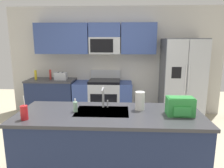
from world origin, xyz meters
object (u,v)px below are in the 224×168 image
(drink_cup_red, at_px, (24,113))
(backpack, at_px, (180,106))
(soap_dispenser, at_px, (75,106))
(paper_towel_roll, at_px, (140,101))
(pepper_mill, at_px, (50,75))
(sink_faucet, at_px, (103,96))
(range_oven, at_px, (103,99))
(toaster, at_px, (61,76))
(refrigerator, at_px, (182,80))
(bottle_yellow, at_px, (36,75))

(drink_cup_red, relative_size, backpack, 0.89)
(soap_dispenser, bearing_deg, paper_towel_roll, 8.52)
(pepper_mill, relative_size, paper_towel_roll, 0.97)
(paper_towel_roll, distance_m, backpack, 0.51)
(backpack, bearing_deg, sink_faucet, 166.35)
(range_oven, xyz_separation_m, soap_dispenser, (-0.14, -2.25, 0.53))
(range_oven, distance_m, paper_towel_roll, 2.31)
(backpack, bearing_deg, toaster, 133.55)
(refrigerator, xyz_separation_m, pepper_mill, (-3.06, 0.07, 0.09))
(drink_cup_red, xyz_separation_m, soap_dispenser, (0.52, 0.30, -0.02))
(paper_towel_roll, bearing_deg, refrigerator, 61.45)
(range_oven, xyz_separation_m, drink_cup_red, (-0.66, -2.55, 0.54))
(pepper_mill, xyz_separation_m, paper_towel_roll, (1.94, -2.12, 0.00))
(range_oven, distance_m, drink_cup_red, 2.69)
(refrigerator, height_order, drink_cup_red, refrigerator)
(bottle_yellow, distance_m, sink_faucet, 2.72)
(refrigerator, bearing_deg, drink_cup_red, -134.87)
(toaster, bearing_deg, paper_towel_roll, -51.07)
(paper_towel_roll, bearing_deg, soap_dispenser, -171.48)
(pepper_mill, height_order, paper_towel_roll, paper_towel_roll)
(bottle_yellow, distance_m, drink_cup_red, 2.68)
(bottle_yellow, distance_m, paper_towel_roll, 3.09)
(pepper_mill, bearing_deg, drink_cup_red, -77.01)
(pepper_mill, distance_m, drink_cup_red, 2.62)
(soap_dispenser, bearing_deg, range_oven, 86.37)
(toaster, xyz_separation_m, pepper_mill, (-0.26, 0.05, 0.03))
(soap_dispenser, xyz_separation_m, backpack, (1.30, -0.06, 0.05))
(bottle_yellow, height_order, drink_cup_red, drink_cup_red)
(pepper_mill, xyz_separation_m, sink_faucet, (1.45, -2.08, 0.05))
(soap_dispenser, distance_m, paper_towel_roll, 0.84)
(pepper_mill, relative_size, backpack, 0.73)
(soap_dispenser, xyz_separation_m, paper_towel_roll, (0.83, 0.12, 0.05))
(sink_faucet, height_order, soap_dispenser, sink_faucet)
(refrigerator, distance_m, paper_towel_roll, 2.34)
(toaster, height_order, bottle_yellow, bottle_yellow)
(drink_cup_red, distance_m, backpack, 1.84)
(refrigerator, distance_m, sink_faucet, 2.57)
(bottle_yellow, bearing_deg, range_oven, 1.48)
(drink_cup_red, bearing_deg, bottle_yellow, 110.31)
(range_oven, bearing_deg, pepper_mill, -179.89)
(drink_cup_red, bearing_deg, refrigerator, 45.13)
(toaster, bearing_deg, refrigerator, -0.40)
(refrigerator, bearing_deg, pepper_mill, 178.70)
(drink_cup_red, bearing_deg, backpack, 7.52)
(sink_faucet, relative_size, drink_cup_red, 0.99)
(pepper_mill, xyz_separation_m, backpack, (2.41, -2.31, 0.00))
(toaster, height_order, sink_faucet, sink_faucet)
(refrigerator, distance_m, drink_cup_red, 3.50)
(refrigerator, height_order, pepper_mill, refrigerator)
(drink_cup_red, bearing_deg, toaster, 97.40)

